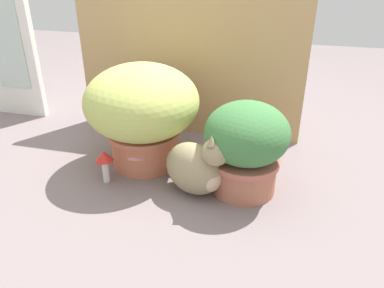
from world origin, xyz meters
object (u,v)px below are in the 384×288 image
object	(u,v)px
mushroom_ornament_red	(105,160)
cat	(197,167)
mushroom_ornament_pink	(138,152)
leafy_planter	(246,145)
grass_planter	(142,110)

from	to	relation	value
mushroom_ornament_red	cat	bearing A→B (deg)	2.24
mushroom_ornament_pink	cat	bearing A→B (deg)	-14.41
leafy_planter	mushroom_ornament_pink	bearing A→B (deg)	179.77
cat	leafy_planter	bearing A→B (deg)	21.06
mushroom_ornament_pink	grass_planter	bearing A→B (deg)	95.30
grass_planter	cat	distance (m)	0.38
leafy_planter	cat	size ratio (longest dim) A/B	1.11
grass_planter	mushroom_ornament_pink	xyz separation A→B (m)	(0.01, -0.11, -0.16)
leafy_planter	mushroom_ornament_red	distance (m)	0.61
mushroom_ornament_pink	leafy_planter	bearing A→B (deg)	-0.23
grass_planter	leafy_planter	distance (m)	0.50
leafy_planter	mushroom_ornament_red	size ratio (longest dim) A/B	2.65
grass_planter	leafy_planter	size ratio (longest dim) A/B	1.32
grass_planter	mushroom_ornament_red	size ratio (longest dim) A/B	3.48
grass_planter	cat	size ratio (longest dim) A/B	1.46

